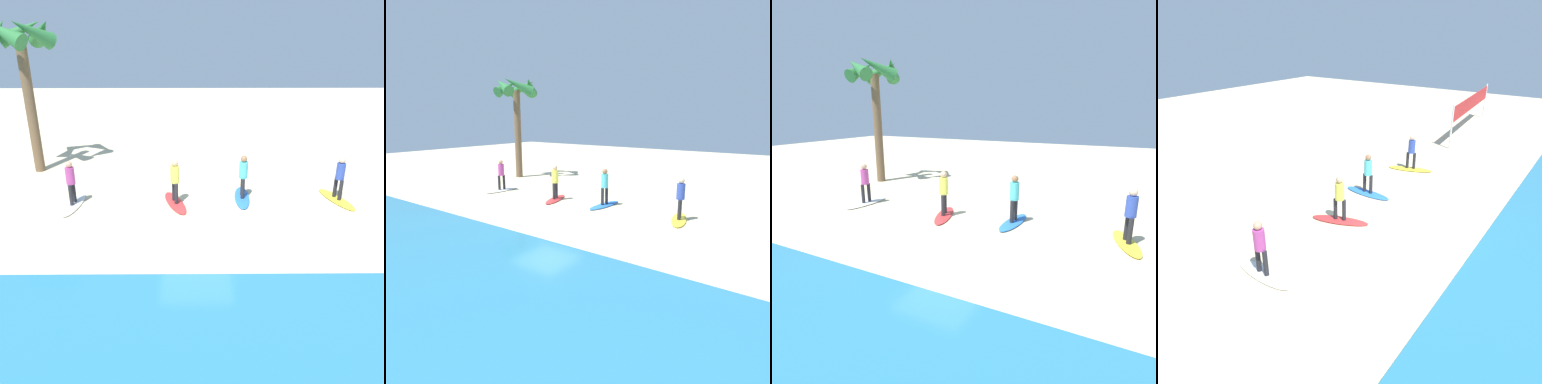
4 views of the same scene
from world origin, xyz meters
TOP-DOWN VIEW (x-y plane):
  - ground_plane at (0.00, 0.00)m, footprint 60.00×60.00m
  - surfboard_yellow at (-5.37, -1.85)m, footprint 1.14×2.17m
  - surfer_yellow at (-5.37, -1.85)m, footprint 0.32×0.45m
  - surfboard_blue at (-1.79, -2.03)m, footprint 0.70×2.13m
  - surfer_blue at (-1.79, -2.03)m, footprint 0.32×0.46m
  - surfboard_red at (0.77, -1.57)m, footprint 1.19×2.17m
  - surfer_red at (0.77, -1.57)m, footprint 0.32×0.44m
  - surfboard_white at (4.53, -1.46)m, footprint 0.71×2.14m
  - surfer_white at (4.53, -1.46)m, footprint 0.32×0.46m
  - palm_tree at (7.07, -5.24)m, footprint 2.88×3.03m

SIDE VIEW (x-z plane):
  - ground_plane at x=0.00m, z-range 0.00..0.00m
  - surfboard_yellow at x=-5.37m, z-range 0.00..0.09m
  - surfboard_blue at x=-1.79m, z-range 0.00..0.09m
  - surfboard_red at x=0.77m, z-range 0.00..0.09m
  - surfboard_white at x=4.53m, z-range 0.00..0.09m
  - surfer_yellow at x=-5.37m, z-range 0.22..1.86m
  - surfer_blue at x=-1.79m, z-range 0.22..1.86m
  - surfer_red at x=0.77m, z-range 0.22..1.86m
  - surfer_white at x=4.53m, z-range 0.22..1.86m
  - palm_tree at x=7.07m, z-range 2.00..8.62m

